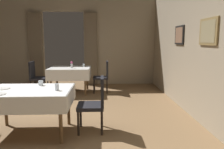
# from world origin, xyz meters

# --- Properties ---
(ground) EXTENTS (10.08, 10.08, 0.00)m
(ground) POSITION_xyz_m (0.00, 0.00, 0.00)
(ground) COLOR olive
(wall_right) EXTENTS (0.16, 8.40, 3.00)m
(wall_right) POSITION_xyz_m (3.20, 0.00, 1.50)
(wall_right) COLOR tan
(wall_right) RESTS_ON ground
(wall_back) EXTENTS (6.40, 0.27, 3.00)m
(wall_back) POSITION_xyz_m (0.00, 4.18, 1.51)
(wall_back) COLOR tan
(wall_back) RESTS_ON ground
(dining_table_mid) EXTENTS (1.36, 0.98, 0.75)m
(dining_table_mid) POSITION_xyz_m (0.14, 0.02, 0.66)
(dining_table_mid) COLOR brown
(dining_table_mid) RESTS_ON ground
(dining_table_far) EXTENTS (1.18, 1.03, 0.75)m
(dining_table_far) POSITION_xyz_m (0.37, 2.89, 0.65)
(dining_table_far) COLOR brown
(dining_table_far) RESTS_ON ground
(chair_mid_right) EXTENTS (0.44, 0.44, 0.93)m
(chair_mid_right) POSITION_xyz_m (1.21, 0.09, 0.52)
(chair_mid_right) COLOR black
(chair_mid_right) RESTS_ON ground
(chair_far_right) EXTENTS (0.44, 0.44, 0.93)m
(chair_far_right) POSITION_xyz_m (1.35, 2.91, 0.52)
(chair_far_right) COLOR black
(chair_far_right) RESTS_ON ground
(chair_far_left) EXTENTS (0.45, 0.44, 0.93)m
(chair_far_left) POSITION_xyz_m (-0.60, 2.87, 0.52)
(chair_far_left) COLOR black
(chair_far_left) RESTS_ON ground
(plate_mid_b) EXTENTS (0.22, 0.22, 0.01)m
(plate_mid_b) POSITION_xyz_m (-0.30, 0.08, 0.76)
(plate_mid_b) COLOR white
(plate_mid_b) RESTS_ON dining_table_mid
(glass_mid_c) EXTENTS (0.08, 0.08, 0.09)m
(glass_mid_c) POSITION_xyz_m (0.25, 0.32, 0.79)
(glass_mid_c) COLOR silver
(glass_mid_c) RESTS_ON dining_table_mid
(glass_mid_d) EXTENTS (0.07, 0.07, 0.11)m
(glass_mid_d) POSITION_xyz_m (0.61, -0.08, 0.80)
(glass_mid_d) COLOR silver
(glass_mid_d) RESTS_ON dining_table_mid
(flower_vase_far) EXTENTS (0.07, 0.07, 0.19)m
(flower_vase_far) POSITION_xyz_m (0.44, 2.82, 0.85)
(flower_vase_far) COLOR silver
(flower_vase_far) RESTS_ON dining_table_far
(glass_far_b) EXTENTS (0.07, 0.07, 0.09)m
(glass_far_b) POSITION_xyz_m (0.76, 3.08, 0.80)
(glass_far_b) COLOR silver
(glass_far_b) RESTS_ON dining_table_far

